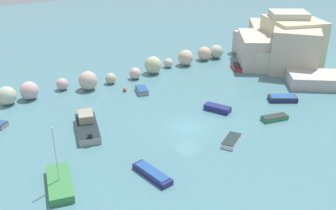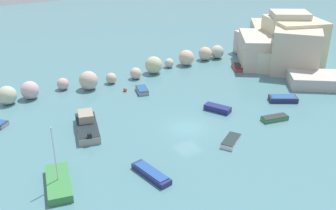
{
  "view_description": "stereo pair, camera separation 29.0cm",
  "coord_description": "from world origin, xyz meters",
  "px_view_note": "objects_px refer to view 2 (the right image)",
  "views": [
    {
      "loc": [
        -20.52,
        -29.46,
        19.4
      ],
      "look_at": [
        0.0,
        4.08,
        1.0
      ],
      "focal_mm": 41.62,
      "sensor_mm": 36.0,
      "label": 1
    },
    {
      "loc": [
        -20.27,
        -29.61,
        19.4
      ],
      "look_at": [
        0.0,
        4.08,
        1.0
      ],
      "focal_mm": 41.62,
      "sensor_mm": 36.0,
      "label": 2
    }
  ],
  "objects_px": {
    "channel_buoy": "(125,89)",
    "moored_boat_10": "(87,125)",
    "moored_boat_0": "(283,99)",
    "moored_boat_3": "(142,90)",
    "moored_boat_8": "(237,67)",
    "moored_boat_5": "(59,183)",
    "moored_boat_11": "(151,174)",
    "moored_boat_2": "(218,108)",
    "moored_boat_9": "(231,141)",
    "moored_boat_6": "(275,118)"
  },
  "relations": [
    {
      "from": "moored_boat_9",
      "to": "moored_boat_10",
      "type": "xyz_separation_m",
      "value": [
        -11.04,
        9.66,
        0.33
      ]
    },
    {
      "from": "moored_boat_2",
      "to": "moored_boat_8",
      "type": "height_order",
      "value": "moored_boat_2"
    },
    {
      "from": "moored_boat_2",
      "to": "moored_boat_11",
      "type": "distance_m",
      "value": 14.45
    },
    {
      "from": "moored_boat_3",
      "to": "moored_boat_10",
      "type": "bearing_deg",
      "value": -42.43
    },
    {
      "from": "moored_boat_3",
      "to": "moored_boat_2",
      "type": "bearing_deg",
      "value": 43.18
    },
    {
      "from": "moored_boat_5",
      "to": "moored_boat_0",
      "type": "bearing_deg",
      "value": -72.14
    },
    {
      "from": "moored_boat_6",
      "to": "moored_boat_10",
      "type": "xyz_separation_m",
      "value": [
        -18.25,
        8.26,
        0.34
      ]
    },
    {
      "from": "moored_boat_9",
      "to": "moored_boat_2",
      "type": "bearing_deg",
      "value": -149.11
    },
    {
      "from": "moored_boat_2",
      "to": "moored_boat_0",
      "type": "bearing_deg",
      "value": -129.59
    },
    {
      "from": "channel_buoy",
      "to": "moored_boat_11",
      "type": "relative_size",
      "value": 0.12
    },
    {
      "from": "moored_boat_0",
      "to": "moored_boat_9",
      "type": "distance_m",
      "value": 12.56
    },
    {
      "from": "moored_boat_0",
      "to": "moored_boat_10",
      "type": "xyz_separation_m",
      "value": [
        -22.76,
        5.14,
        0.26
      ]
    },
    {
      "from": "moored_boat_3",
      "to": "moored_boat_5",
      "type": "distance_m",
      "value": 20.2
    },
    {
      "from": "moored_boat_0",
      "to": "moored_boat_3",
      "type": "distance_m",
      "value": 17.3
    },
    {
      "from": "channel_buoy",
      "to": "moored_boat_11",
      "type": "xyz_separation_m",
      "value": [
        -6.0,
        -17.8,
        0.02
      ]
    },
    {
      "from": "moored_boat_5",
      "to": "moored_boat_8",
      "type": "height_order",
      "value": "moored_boat_5"
    },
    {
      "from": "moored_boat_10",
      "to": "moored_boat_0",
      "type": "bearing_deg",
      "value": -87.5
    },
    {
      "from": "moored_boat_0",
      "to": "moored_boat_3",
      "type": "xyz_separation_m",
      "value": [
        -13.28,
        11.09,
        -0.03
      ]
    },
    {
      "from": "moored_boat_2",
      "to": "moored_boat_11",
      "type": "relative_size",
      "value": 0.75
    },
    {
      "from": "moored_boat_6",
      "to": "moored_boat_2",
      "type": "bearing_deg",
      "value": -40.05
    },
    {
      "from": "moored_boat_11",
      "to": "moored_boat_9",
      "type": "bearing_deg",
      "value": 84.59
    },
    {
      "from": "moored_boat_2",
      "to": "moored_boat_8",
      "type": "xyz_separation_m",
      "value": [
        11.09,
        9.68,
        -0.03
      ]
    },
    {
      "from": "moored_boat_0",
      "to": "moored_boat_2",
      "type": "height_order",
      "value": "moored_boat_2"
    },
    {
      "from": "moored_boat_3",
      "to": "moored_boat_11",
      "type": "bearing_deg",
      "value": -9.76
    },
    {
      "from": "channel_buoy",
      "to": "moored_boat_9",
      "type": "bearing_deg",
      "value": -79.16
    },
    {
      "from": "channel_buoy",
      "to": "moored_boat_5",
      "type": "height_order",
      "value": "moored_boat_5"
    },
    {
      "from": "channel_buoy",
      "to": "moored_boat_10",
      "type": "height_order",
      "value": "moored_boat_10"
    },
    {
      "from": "channel_buoy",
      "to": "moored_boat_0",
      "type": "distance_m",
      "value": 19.52
    },
    {
      "from": "channel_buoy",
      "to": "moored_boat_2",
      "type": "distance_m",
      "value": 12.48
    },
    {
      "from": "moored_boat_3",
      "to": "moored_boat_8",
      "type": "bearing_deg",
      "value": 107.11
    },
    {
      "from": "moored_boat_6",
      "to": "moored_boat_11",
      "type": "distance_m",
      "value": 16.62
    },
    {
      "from": "moored_boat_0",
      "to": "moored_boat_9",
      "type": "xyz_separation_m",
      "value": [
        -11.72,
        -4.53,
        -0.07
      ]
    },
    {
      "from": "moored_boat_3",
      "to": "moored_boat_8",
      "type": "relative_size",
      "value": 0.85
    },
    {
      "from": "moored_boat_8",
      "to": "moored_boat_5",
      "type": "bearing_deg",
      "value": 142.19
    },
    {
      "from": "moored_boat_0",
      "to": "moored_boat_5",
      "type": "distance_m",
      "value": 28.2
    },
    {
      "from": "channel_buoy",
      "to": "moored_boat_9",
      "type": "relative_size",
      "value": 0.16
    },
    {
      "from": "moored_boat_6",
      "to": "moored_boat_11",
      "type": "bearing_deg",
      "value": 19.31
    },
    {
      "from": "moored_boat_3",
      "to": "moored_boat_8",
      "type": "distance_m",
      "value": 15.94
    },
    {
      "from": "moored_boat_8",
      "to": "moored_boat_9",
      "type": "relative_size",
      "value": 1.05
    },
    {
      "from": "moored_boat_8",
      "to": "channel_buoy",
      "type": "bearing_deg",
      "value": 114.29
    },
    {
      "from": "moored_boat_9",
      "to": "moored_boat_11",
      "type": "xyz_separation_m",
      "value": [
        -9.26,
        -0.76,
        0.02
      ]
    },
    {
      "from": "moored_boat_9",
      "to": "moored_boat_11",
      "type": "distance_m",
      "value": 9.29
    },
    {
      "from": "moored_boat_6",
      "to": "moored_boat_9",
      "type": "relative_size",
      "value": 1.02
    },
    {
      "from": "moored_boat_2",
      "to": "moored_boat_10",
      "type": "height_order",
      "value": "moored_boat_10"
    },
    {
      "from": "moored_boat_8",
      "to": "moored_boat_0",
      "type": "bearing_deg",
      "value": -165.57
    },
    {
      "from": "channel_buoy",
      "to": "moored_boat_5",
      "type": "xyz_separation_m",
      "value": [
        -13.09,
        -15.16,
        0.12
      ]
    },
    {
      "from": "moored_boat_10",
      "to": "moored_boat_11",
      "type": "distance_m",
      "value": 10.58
    },
    {
      "from": "channel_buoy",
      "to": "moored_boat_3",
      "type": "height_order",
      "value": "moored_boat_3"
    },
    {
      "from": "channel_buoy",
      "to": "moored_boat_11",
      "type": "distance_m",
      "value": 18.78
    },
    {
      "from": "moored_boat_10",
      "to": "moored_boat_2",
      "type": "bearing_deg",
      "value": -87.59
    }
  ]
}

